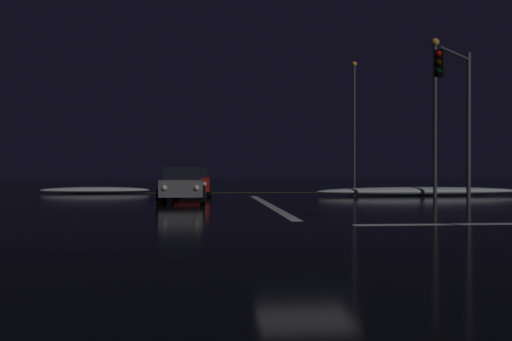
{
  "coord_description": "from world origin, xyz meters",
  "views": [
    {
      "loc": [
        -2.65,
        -14.51,
        1.52
      ],
      "look_at": [
        -0.19,
        12.04,
        1.41
      ],
      "focal_mm": 39.13,
      "sensor_mm": 36.0,
      "label": 1
    }
  ],
  "objects_px": {
    "traffic_signal_ne": "(458,98)",
    "streetlamp_right_near": "(435,105)",
    "sedan_red": "(193,181)",
    "sedan_black": "(186,179)",
    "sedan_blue": "(195,177)",
    "sedan_green": "(192,176)",
    "sedan_gray": "(183,184)",
    "sedan_silver": "(188,178)",
    "streetlamp_right_far": "(354,115)"
  },
  "relations": [
    {
      "from": "sedan_gray",
      "to": "streetlamp_right_near",
      "type": "relative_size",
      "value": 0.51
    },
    {
      "from": "sedan_black",
      "to": "sedan_blue",
      "type": "relative_size",
      "value": 1.0
    },
    {
      "from": "sedan_silver",
      "to": "sedan_green",
      "type": "height_order",
      "value": "same"
    },
    {
      "from": "sedan_red",
      "to": "sedan_blue",
      "type": "xyz_separation_m",
      "value": [
        -0.16,
        17.33,
        0.0
      ]
    },
    {
      "from": "sedan_blue",
      "to": "traffic_signal_ne",
      "type": "distance_m",
      "value": 28.1
    },
    {
      "from": "sedan_black",
      "to": "sedan_green",
      "type": "xyz_separation_m",
      "value": [
        0.02,
        17.83,
        0.0
      ]
    },
    {
      "from": "sedan_silver",
      "to": "streetlamp_right_far",
      "type": "distance_m",
      "value": 14.62
    },
    {
      "from": "sedan_gray",
      "to": "sedan_green",
      "type": "bearing_deg",
      "value": 90.4
    },
    {
      "from": "sedan_blue",
      "to": "streetlamp_right_far",
      "type": "relative_size",
      "value": 0.42
    },
    {
      "from": "sedan_green",
      "to": "streetlamp_right_far",
      "type": "xyz_separation_m",
      "value": [
        13.36,
        -9.15,
        5.03
      ]
    },
    {
      "from": "sedan_gray",
      "to": "sedan_black",
      "type": "xyz_separation_m",
      "value": [
        -0.22,
        10.85,
        0.0
      ]
    },
    {
      "from": "sedan_blue",
      "to": "streetlamp_right_near",
      "type": "bearing_deg",
      "value": -56.04
    },
    {
      "from": "sedan_silver",
      "to": "streetlamp_right_far",
      "type": "bearing_deg",
      "value": 12.75
    },
    {
      "from": "sedan_black",
      "to": "streetlamp_right_far",
      "type": "distance_m",
      "value": 16.72
    },
    {
      "from": "sedan_red",
      "to": "sedan_green",
      "type": "bearing_deg",
      "value": 91.3
    },
    {
      "from": "sedan_gray",
      "to": "streetlamp_right_far",
      "type": "xyz_separation_m",
      "value": [
        13.16,
        19.53,
        5.03
      ]
    },
    {
      "from": "streetlamp_right_near",
      "to": "sedan_silver",
      "type": "bearing_deg",
      "value": 135.91
    },
    {
      "from": "sedan_black",
      "to": "traffic_signal_ne",
      "type": "bearing_deg",
      "value": -48.97
    },
    {
      "from": "traffic_signal_ne",
      "to": "streetlamp_right_near",
      "type": "xyz_separation_m",
      "value": [
        1.66,
        6.16,
        0.43
      ]
    },
    {
      "from": "traffic_signal_ne",
      "to": "streetlamp_right_near",
      "type": "height_order",
      "value": "streetlamp_right_near"
    },
    {
      "from": "traffic_signal_ne",
      "to": "streetlamp_right_near",
      "type": "distance_m",
      "value": 6.39
    },
    {
      "from": "streetlamp_right_near",
      "to": "sedan_red",
      "type": "bearing_deg",
      "value": 171.32
    },
    {
      "from": "streetlamp_right_near",
      "to": "streetlamp_right_far",
      "type": "height_order",
      "value": "streetlamp_right_far"
    },
    {
      "from": "sedan_gray",
      "to": "sedan_silver",
      "type": "height_order",
      "value": "same"
    },
    {
      "from": "sedan_green",
      "to": "streetlamp_right_far",
      "type": "bearing_deg",
      "value": -34.4
    },
    {
      "from": "sedan_gray",
      "to": "traffic_signal_ne",
      "type": "relative_size",
      "value": 0.66
    },
    {
      "from": "traffic_signal_ne",
      "to": "streetlamp_right_far",
      "type": "relative_size",
      "value": 0.64
    },
    {
      "from": "streetlamp_right_far",
      "to": "sedan_black",
      "type": "bearing_deg",
      "value": -147.01
    },
    {
      "from": "sedan_red",
      "to": "sedan_green",
      "type": "xyz_separation_m",
      "value": [
        -0.53,
        23.19,
        0.0
      ]
    },
    {
      "from": "sedan_red",
      "to": "streetlamp_right_near",
      "type": "relative_size",
      "value": 0.51
    },
    {
      "from": "sedan_gray",
      "to": "sedan_black",
      "type": "relative_size",
      "value": 1.0
    },
    {
      "from": "sedan_blue",
      "to": "traffic_signal_ne",
      "type": "bearing_deg",
      "value": -65.98
    },
    {
      "from": "sedan_silver",
      "to": "streetlamp_right_near",
      "type": "distance_m",
      "value": 19.08
    },
    {
      "from": "traffic_signal_ne",
      "to": "sedan_green",
      "type": "bearing_deg",
      "value": 110.5
    },
    {
      "from": "sedan_red",
      "to": "sedan_blue",
      "type": "distance_m",
      "value": 17.33
    },
    {
      "from": "sedan_black",
      "to": "sedan_red",
      "type": "bearing_deg",
      "value": -84.23
    },
    {
      "from": "streetlamp_right_near",
      "to": "sedan_green",
      "type": "bearing_deg",
      "value": 117.98
    },
    {
      "from": "sedan_gray",
      "to": "sedan_green",
      "type": "height_order",
      "value": "same"
    },
    {
      "from": "sedan_green",
      "to": "streetlamp_right_far",
      "type": "height_order",
      "value": "streetlamp_right_far"
    },
    {
      "from": "sedan_silver",
      "to": "sedan_green",
      "type": "xyz_separation_m",
      "value": [
        0.03,
        12.18,
        0.0
      ]
    },
    {
      "from": "sedan_red",
      "to": "sedan_silver",
      "type": "bearing_deg",
      "value": 92.87
    },
    {
      "from": "streetlamp_right_near",
      "to": "streetlamp_right_far",
      "type": "bearing_deg",
      "value": 90.0
    },
    {
      "from": "sedan_blue",
      "to": "sedan_green",
      "type": "height_order",
      "value": "same"
    },
    {
      "from": "sedan_black",
      "to": "streetlamp_right_near",
      "type": "height_order",
      "value": "streetlamp_right_near"
    },
    {
      "from": "sedan_green",
      "to": "streetlamp_right_near",
      "type": "relative_size",
      "value": 0.51
    },
    {
      "from": "sedan_green",
      "to": "sedan_silver",
      "type": "bearing_deg",
      "value": -90.13
    },
    {
      "from": "sedan_green",
      "to": "sedan_red",
      "type": "bearing_deg",
      "value": -88.7
    },
    {
      "from": "sedan_blue",
      "to": "sedan_green",
      "type": "relative_size",
      "value": 1.0
    },
    {
      "from": "sedan_gray",
      "to": "streetlamp_right_near",
      "type": "distance_m",
      "value": 14.23
    },
    {
      "from": "sedan_gray",
      "to": "sedan_red",
      "type": "distance_m",
      "value": 5.5
    }
  ]
}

